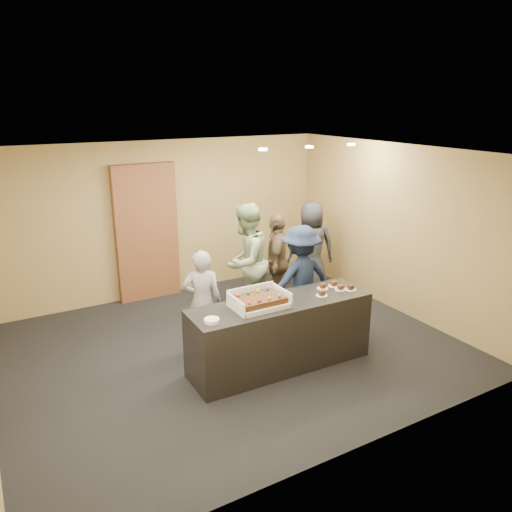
% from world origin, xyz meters
% --- Properties ---
extents(room, '(6.04, 6.00, 2.70)m').
position_xyz_m(room, '(0.00, 0.00, 1.35)').
color(room, black).
rests_on(room, ground).
extents(serving_counter, '(2.41, 0.75, 0.90)m').
position_xyz_m(serving_counter, '(0.34, -0.73, 0.45)').
color(serving_counter, black).
rests_on(serving_counter, floor).
extents(storage_cabinet, '(1.06, 0.15, 2.34)m').
position_xyz_m(storage_cabinet, '(-0.36, 2.41, 1.17)').
color(storage_cabinet, brown).
rests_on(storage_cabinet, floor).
extents(cake_box, '(0.68, 0.47, 0.20)m').
position_xyz_m(cake_box, '(0.03, -0.70, 0.95)').
color(cake_box, white).
rests_on(cake_box, serving_counter).
extents(sheet_cake, '(0.58, 0.40, 0.11)m').
position_xyz_m(sheet_cake, '(0.03, -0.73, 1.00)').
color(sheet_cake, '#3D210D').
rests_on(sheet_cake, cake_box).
extents(plate_stack, '(0.18, 0.18, 0.04)m').
position_xyz_m(plate_stack, '(-0.67, -0.85, 0.92)').
color(plate_stack, white).
rests_on(plate_stack, serving_counter).
extents(slice_a, '(0.15, 0.15, 0.07)m').
position_xyz_m(slice_a, '(0.92, -0.83, 0.92)').
color(slice_a, white).
rests_on(slice_a, serving_counter).
extents(slice_b, '(0.15, 0.15, 0.07)m').
position_xyz_m(slice_b, '(1.08, -0.63, 0.92)').
color(slice_b, white).
rests_on(slice_b, serving_counter).
extents(slice_c, '(0.15, 0.15, 0.07)m').
position_xyz_m(slice_c, '(1.26, -0.78, 0.92)').
color(slice_c, white).
rests_on(slice_c, serving_counter).
extents(slice_d, '(0.15, 0.15, 0.07)m').
position_xyz_m(slice_d, '(1.27, -0.63, 0.92)').
color(slice_d, white).
rests_on(slice_d, serving_counter).
extents(slice_e, '(0.15, 0.15, 0.07)m').
position_xyz_m(slice_e, '(1.38, -0.85, 0.92)').
color(slice_e, white).
rests_on(slice_e, serving_counter).
extents(person_server_grey, '(0.62, 0.52, 1.46)m').
position_xyz_m(person_server_grey, '(-0.36, 0.14, 0.73)').
color(person_server_grey, '#97969B').
rests_on(person_server_grey, floor).
extents(person_sage_man, '(1.13, 1.07, 1.85)m').
position_xyz_m(person_sage_man, '(0.70, 0.84, 0.92)').
color(person_sage_man, '#90A578').
rests_on(person_sage_man, floor).
extents(person_navy_man, '(1.05, 0.60, 1.62)m').
position_xyz_m(person_navy_man, '(1.18, 0.04, 0.81)').
color(person_navy_man, '#18233D').
rests_on(person_navy_man, floor).
extents(person_brown_extra, '(0.87, 0.99, 1.60)m').
position_xyz_m(person_brown_extra, '(1.33, 0.93, 0.80)').
color(person_brown_extra, brown).
rests_on(person_brown_extra, floor).
extents(person_dark_suit, '(0.97, 0.83, 1.67)m').
position_xyz_m(person_dark_suit, '(2.21, 1.19, 0.84)').
color(person_dark_suit, '#28292E').
rests_on(person_dark_suit, floor).
extents(ceiling_spotlights, '(1.72, 0.12, 0.03)m').
position_xyz_m(ceiling_spotlights, '(1.60, 0.50, 2.67)').
color(ceiling_spotlights, '#FFEAC6').
rests_on(ceiling_spotlights, ceiling).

